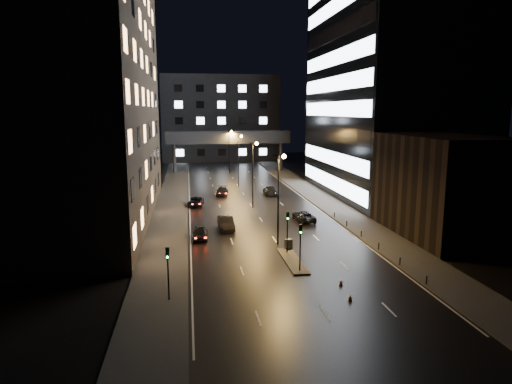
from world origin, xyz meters
TOP-DOWN VIEW (x-y plane):
  - ground at (0.00, 40.00)m, footprint 160.00×160.00m
  - sidewalk_left at (-12.50, 35.00)m, footprint 5.00×110.00m
  - sidewalk_right at (12.50, 35.00)m, footprint 5.00×110.00m
  - building_left at (-22.50, 24.00)m, footprint 15.00×48.00m
  - building_right_low at (20.00, 9.00)m, footprint 10.00×18.00m
  - building_right_glass at (25.00, 36.00)m, footprint 20.00×36.00m
  - building_far at (0.00, 98.00)m, footprint 34.00×14.00m
  - skybridge at (0.00, 70.00)m, footprint 30.00×3.00m
  - median_island at (0.30, 2.00)m, footprint 1.60×8.00m
  - traffic_signal_near at (0.30, 4.49)m, footprint 0.28×0.34m
  - traffic_signal_far at (0.30, -1.01)m, footprint 0.28×0.34m
  - traffic_signal_corner at (-11.50, -6.01)m, footprint 0.28×0.34m
  - bollard_row at (10.20, 6.50)m, footprint 0.12×25.12m
  - streetlight_near at (0.16, 8.00)m, footprint 1.45×0.50m
  - streetlight_mid_a at (0.16, 28.00)m, footprint 1.45×0.50m
  - streetlight_mid_b at (0.16, 48.00)m, footprint 1.45×0.50m
  - streetlight_far at (0.16, 68.00)m, footprint 1.45×0.50m
  - car_away_a at (-8.57, 11.45)m, footprint 1.88×4.35m
  - car_away_b at (-5.21, 15.40)m, footprint 1.95×5.08m
  - car_away_c at (-8.70, 30.52)m, footprint 2.82×5.08m
  - car_away_d at (-3.91, 39.00)m, footprint 2.63×5.11m
  - car_toward_a at (5.63, 18.23)m, footprint 2.45×5.09m
  - car_toward_b at (4.65, 38.58)m, footprint 2.40×5.43m
  - utility_cabinet at (0.70, 5.70)m, footprint 0.87×0.75m
  - cone_a at (2.66, -8.00)m, footprint 0.41×0.41m
  - cone_b at (3.00, -4.78)m, footprint 0.48×0.48m

SIDE VIEW (x-z plane):
  - ground at x=0.00m, z-range 0.00..0.00m
  - sidewalk_left at x=-12.50m, z-range 0.00..0.15m
  - sidewalk_right at x=12.50m, z-range 0.00..0.15m
  - median_island at x=0.30m, z-range 0.00..0.15m
  - cone_b at x=3.00m, z-range 0.00..0.48m
  - cone_a at x=2.66m, z-range 0.00..0.52m
  - bollard_row at x=10.20m, z-range 0.00..0.90m
  - car_away_c at x=-8.70m, z-range 0.00..1.35m
  - utility_cabinet at x=0.70m, z-range 0.15..1.22m
  - car_toward_a at x=5.63m, z-range 0.00..1.40m
  - car_away_d at x=-3.91m, z-range 0.00..1.42m
  - car_away_a at x=-8.57m, z-range 0.00..1.46m
  - car_toward_b at x=4.65m, z-range 0.00..1.55m
  - car_away_b at x=-5.21m, z-range 0.00..1.65m
  - traffic_signal_corner at x=-11.50m, z-range 0.74..5.14m
  - traffic_signal_near at x=0.30m, z-range 0.89..5.29m
  - traffic_signal_far at x=0.30m, z-range 0.89..5.29m
  - building_right_low at x=20.00m, z-range 0.00..12.00m
  - streetlight_near at x=0.16m, z-range 1.42..11.57m
  - streetlight_mid_a at x=0.16m, z-range 1.42..11.57m
  - streetlight_mid_b at x=0.16m, z-range 1.42..11.57m
  - streetlight_far at x=0.16m, z-range 1.42..11.57m
  - skybridge at x=0.00m, z-range 3.34..13.34m
  - building_far at x=0.00m, z-range 0.00..25.00m
  - building_left at x=-22.50m, z-range 0.00..40.00m
  - building_right_glass at x=25.00m, z-range 0.00..45.00m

